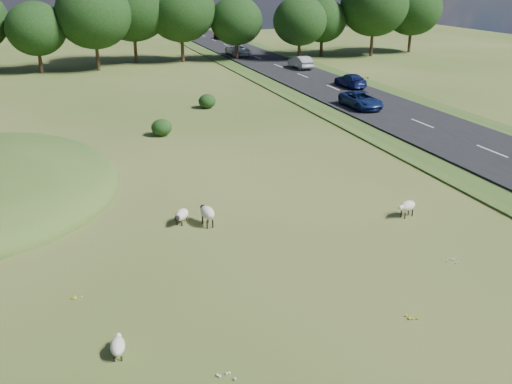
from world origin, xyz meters
The scene contains 13 objects.
ground centered at (0.00, 20.00, 0.00)m, with size 160.00×160.00×0.00m, color #34541A.
road centered at (20.00, 30.00, 0.12)m, with size 8.00×150.00×0.25m, color black.
treeline centered at (-1.06, 55.44, 6.57)m, with size 96.28×14.66×11.70m.
shrubs centered at (-4.00, 26.47, 0.64)m, with size 23.10×12.57×1.31m.
sheep_0 centered at (-1.94, 3.60, 0.45)m, with size 1.02×1.22×0.71m.
sheep_1 centered at (-0.81, 2.99, 0.67)m, with size 0.70×1.36×0.96m.
sheep_2 centered at (-5.94, -5.83, 0.38)m, with size 0.58×1.08×0.60m.
sheep_3 centered at (8.79, 0.79, 0.59)m, with size 1.21×0.78×0.84m.
car_0 centered at (18.10, 59.40, 1.01)m, with size 2.53×5.48×1.52m, color white.
car_2 centered at (21.90, 31.86, 0.93)m, with size 1.90×4.67×1.36m, color navy.
car_4 centered at (21.90, 81.72, 1.00)m, with size 2.10×5.16×1.50m, color maroon.
car_5 centered at (21.90, 45.06, 1.02)m, with size 1.62×4.64×1.53m, color #98999F.
car_6 centered at (18.10, 22.61, 0.94)m, with size 2.30×4.99×1.39m, color navy.
Camera 1 is at (-6.66, -21.41, 11.29)m, focal length 40.00 mm.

